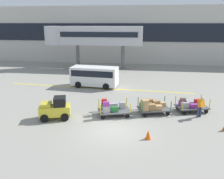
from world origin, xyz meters
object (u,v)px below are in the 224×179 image
object	(u,v)px
baggage_handler	(201,106)
shuttle_van	(94,75)
baggage_cart_lead	(112,108)
baggage_cart_tail	(190,105)
baggage_tug	(55,109)
baggage_cart_middle	(152,106)
safety_cone_near	(148,135)

from	to	relation	value
baggage_handler	shuttle_van	bearing A→B (deg)	142.30
baggage_cart_lead	shuttle_van	bearing A→B (deg)	111.32
baggage_cart_tail	baggage_tug	bearing A→B (deg)	-163.52
baggage_cart_middle	baggage_tug	bearing A→B (deg)	-163.50
baggage_cart_middle	baggage_handler	distance (m)	3.43
baggage_handler	shuttle_van	world-z (taller)	shuttle_van
baggage_cart_lead	shuttle_van	world-z (taller)	shuttle_van
baggage_cart_tail	shuttle_van	size ratio (longest dim) A/B	0.62
baggage_cart_tail	baggage_cart_middle	bearing A→B (deg)	-163.58
baggage_cart_middle	baggage_handler	size ratio (longest dim) A/B	1.97
baggage_tug	baggage_cart_tail	xyz separation A→B (m)	(9.65, 2.85, -0.27)
baggage_tug	baggage_cart_middle	distance (m)	7.01
shuttle_van	safety_cone_near	xyz separation A→B (m)	(5.55, -10.94, -0.96)
baggage_tug	shuttle_van	size ratio (longest dim) A/B	0.47
baggage_handler	safety_cone_near	distance (m)	5.33
baggage_handler	baggage_cart_lead	bearing A→B (deg)	-175.26
baggage_cart_lead	shuttle_van	size ratio (longest dim) A/B	0.62
baggage_tug	safety_cone_near	bearing A→B (deg)	-18.30
baggage_tug	baggage_cart_lead	xyz separation A→B (m)	(3.88, 1.16, -0.21)
baggage_cart_middle	safety_cone_near	xyz separation A→B (m)	(-0.28, -4.12, -0.30)
baggage_cart_middle	baggage_cart_tail	distance (m)	3.05
baggage_tug	safety_cone_near	distance (m)	6.80
safety_cone_near	baggage_cart_middle	bearing A→B (deg)	86.10
baggage_cart_lead	safety_cone_near	distance (m)	4.18
baggage_cart_middle	baggage_cart_tail	size ratio (longest dim) A/B	1.00
baggage_handler	baggage_tug	bearing A→B (deg)	-170.61
baggage_tug	baggage_cart_lead	size ratio (longest dim) A/B	0.75
baggage_cart_tail	baggage_handler	distance (m)	1.33
baggage_cart_lead	baggage_handler	size ratio (longest dim) A/B	1.97
baggage_handler	safety_cone_near	bearing A→B (deg)	-134.05
baggage_tug	baggage_handler	xyz separation A→B (m)	(10.12, 1.67, 0.11)
baggage_cart_tail	safety_cone_near	distance (m)	5.93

